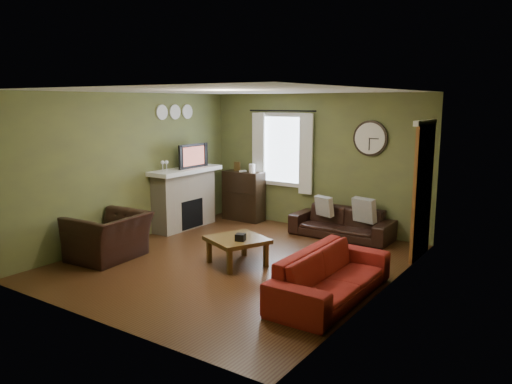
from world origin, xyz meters
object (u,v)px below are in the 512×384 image
Objects in this scene: sofa_brown at (341,223)px; armchair at (109,237)px; coffee_table at (237,251)px; bookshelf at (244,196)px; sofa_red at (332,275)px.

armchair reaches higher than sofa_brown.
sofa_brown is 2.41m from coffee_table.
bookshelf is 3.33m from armchair.
sofa_red reaches higher than sofa_brown.
bookshelf is 2.92m from coffee_table.
bookshelf is 1.30× the size of coffee_table.
coffee_table is at bearing -105.96° from sofa_brown.
armchair is (-3.60, -0.51, 0.06)m from sofa_red.
sofa_red is (3.36, -2.81, -0.21)m from bookshelf.
coffee_table is at bearing 111.54° from armchair.
bookshelf reaches higher than sofa_brown.
sofa_brown is (2.27, -0.11, -0.24)m from bookshelf.
sofa_brown is 4.07m from armchair.
bookshelf is 0.92× the size of armchair.
coffee_table is (1.84, 0.90, -0.15)m from armchair.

